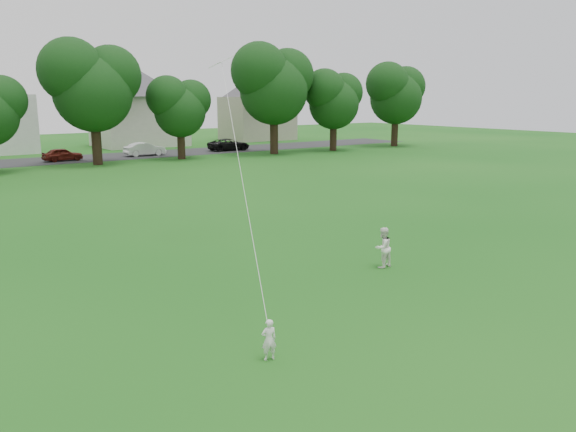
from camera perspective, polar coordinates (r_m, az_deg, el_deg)
ground at (r=14.11m, az=3.13°, el=-10.82°), size 160.00×160.00×0.00m
street at (r=52.99m, az=-26.99°, el=4.78°), size 90.00×7.00×0.01m
toddler at (r=12.12m, az=-1.95°, el=-12.44°), size 0.37×0.29×0.91m
older_boy at (r=18.54m, az=9.62°, el=-3.18°), size 0.68×0.55×1.34m
kite at (r=16.48m, az=-5.05°, el=5.81°), size 2.75×5.46×12.40m
tree_row at (r=46.57m, az=-23.05°, el=12.07°), size 81.56×8.17×10.84m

